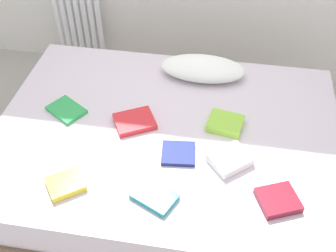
{
  "coord_description": "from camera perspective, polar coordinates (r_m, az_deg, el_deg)",
  "views": [
    {
      "loc": [
        0.28,
        -1.63,
        2.12
      ],
      "look_at": [
        0.0,
        0.05,
        0.48
      ],
      "focal_mm": 43.72,
      "sensor_mm": 36.0,
      "label": 1
    }
  ],
  "objects": [
    {
      "name": "pillow",
      "position": [
        2.67,
        4.86,
        8.0
      ],
      "size": [
        0.54,
        0.27,
        0.12
      ],
      "primitive_type": "ellipsoid",
      "color": "white",
      "rests_on": "bed"
    },
    {
      "name": "textbook_lime",
      "position": [
        2.34,
        7.99,
        0.36
      ],
      "size": [
        0.22,
        0.19,
        0.05
      ],
      "primitive_type": "cube",
      "rotation": [
        0.0,
        0.0,
        -0.17
      ],
      "color": "#8CC638",
      "rests_on": "bed"
    },
    {
      "name": "bed",
      "position": [
        2.5,
        -0.19,
        -4.63
      ],
      "size": [
        2.0,
        1.5,
        0.5
      ],
      "color": "brown",
      "rests_on": "ground"
    },
    {
      "name": "textbook_green",
      "position": [
        2.5,
        -13.98,
        2.2
      ],
      "size": [
        0.26,
        0.24,
        0.02
      ],
      "primitive_type": "cube",
      "rotation": [
        0.0,
        0.0,
        -0.57
      ],
      "color": "green",
      "rests_on": "bed"
    },
    {
      "name": "textbook_teal",
      "position": [
        2.0,
        -1.91,
        -9.79
      ],
      "size": [
        0.24,
        0.21,
        0.03
      ],
      "primitive_type": "cube",
      "rotation": [
        0.0,
        0.0,
        -0.44
      ],
      "color": "teal",
      "rests_on": "bed"
    },
    {
      "name": "textbook_red",
      "position": [
        2.35,
        -4.68,
        0.64
      ],
      "size": [
        0.28,
        0.26,
        0.03
      ],
      "primitive_type": "cube",
      "rotation": [
        0.0,
        0.0,
        0.5
      ],
      "color": "red",
      "rests_on": "bed"
    },
    {
      "name": "textbook_yellow",
      "position": [
        2.1,
        -14.09,
        -7.86
      ],
      "size": [
        0.23,
        0.22,
        0.04
      ],
      "primitive_type": "cube",
      "rotation": [
        0.0,
        0.0,
        0.64
      ],
      "color": "yellow",
      "rests_on": "bed"
    },
    {
      "name": "textbook_white",
      "position": [
        2.15,
        8.67,
        -4.65
      ],
      "size": [
        0.25,
        0.25,
        0.05
      ],
      "primitive_type": "cube",
      "rotation": [
        0.0,
        0.0,
        0.71
      ],
      "color": "white",
      "rests_on": "bed"
    },
    {
      "name": "radiator",
      "position": [
        3.52,
        -12.34,
        13.85
      ],
      "size": [
        0.39,
        0.04,
        0.57
      ],
      "color": "white",
      "rests_on": "ground"
    },
    {
      "name": "ground_plane",
      "position": [
        2.69,
        -0.18,
        -8.1
      ],
      "size": [
        8.0,
        8.0,
        0.0
      ],
      "primitive_type": "plane",
      "color": "#9E998E"
    },
    {
      "name": "textbook_maroon",
      "position": [
        2.05,
        15.1,
        -9.95
      ],
      "size": [
        0.23,
        0.23,
        0.04
      ],
      "primitive_type": "cube",
      "rotation": [
        0.0,
        0.0,
        0.41
      ],
      "color": "maroon",
      "rests_on": "bed"
    },
    {
      "name": "textbook_navy",
      "position": [
        2.18,
        1.46,
        -3.84
      ],
      "size": [
        0.19,
        0.18,
        0.02
      ],
      "primitive_type": "cube",
      "rotation": [
        0.0,
        0.0,
        0.11
      ],
      "color": "navy",
      "rests_on": "bed"
    }
  ]
}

